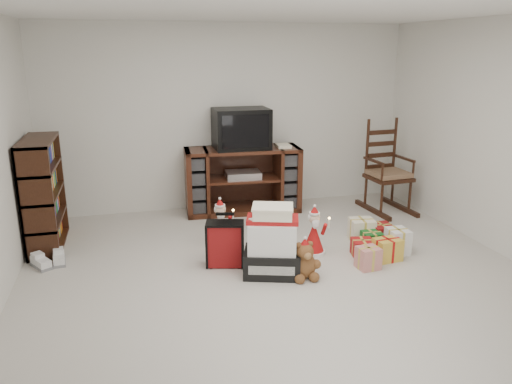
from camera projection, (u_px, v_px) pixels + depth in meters
room at (284, 154)px, 4.50m from camera, size 5.01×5.01×2.51m
tv_stand at (243, 180)px, 6.79m from camera, size 1.57×0.65×0.88m
bookshelf at (44, 195)px, 5.55m from camera, size 0.33×1.00×1.22m
rocking_chair at (386, 178)px, 6.85m from camera, size 0.59×0.90×1.30m
gift_pile at (272, 245)px, 4.89m from camera, size 0.65×0.55×0.69m
red_suitcase at (225, 244)px, 5.10m from camera, size 0.40×0.27×0.55m
stocking at (262, 246)px, 4.86m from camera, size 0.31×0.23×0.61m
teddy_bear at (304, 262)px, 4.84m from camera, size 0.25×0.22×0.37m
santa_figurine at (314, 235)px, 5.41m from camera, size 0.27×0.25×0.54m
mrs_claus_figurine at (220, 227)px, 5.68m from camera, size 0.27×0.25×0.54m
sneaker_pair at (50, 261)px, 5.15m from camera, size 0.38×0.30×0.10m
gift_cluster at (375, 241)px, 5.49m from camera, size 0.69×1.01×0.24m
crt_television at (241, 129)px, 6.58m from camera, size 0.72×0.53×0.53m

